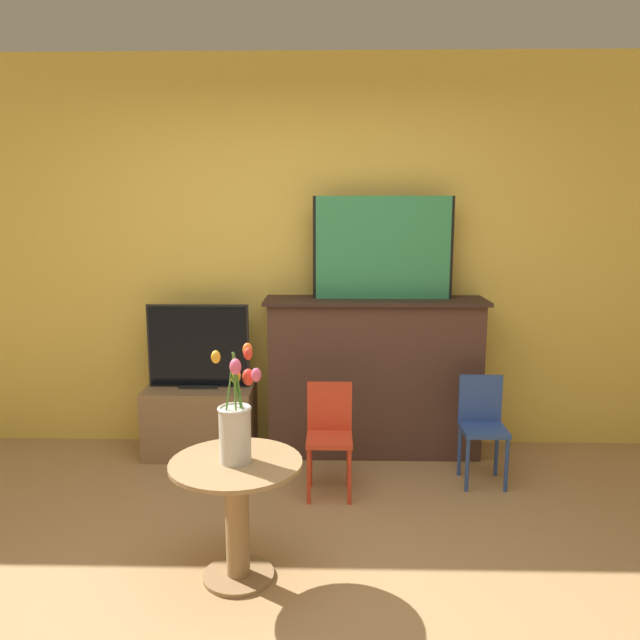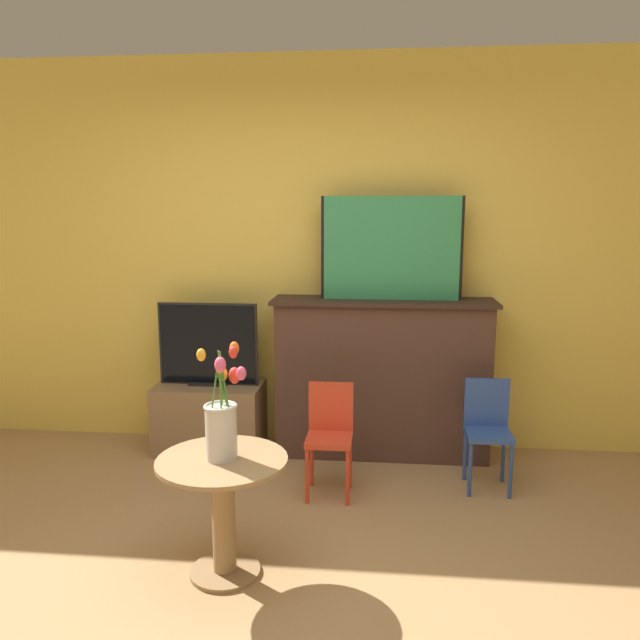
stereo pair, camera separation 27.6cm
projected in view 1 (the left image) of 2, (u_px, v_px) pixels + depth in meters
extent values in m
plane|color=#A87F51|center=(265.00, 632.00, 2.50)|extent=(14.00, 14.00, 0.00)
cube|color=#EAC651|center=(295.00, 256.00, 4.36)|extent=(8.00, 0.06, 2.70)
cube|color=#4C3328|center=(374.00, 376.00, 4.28)|extent=(1.42, 0.36, 1.08)
cube|color=#35231C|center=(375.00, 301.00, 4.18)|extent=(1.48, 0.40, 0.02)
cube|color=black|center=(383.00, 248.00, 4.14)|extent=(0.93, 0.02, 0.68)
cube|color=#338E56|center=(383.00, 248.00, 4.13)|extent=(0.89, 0.02, 0.68)
cube|color=olive|center=(201.00, 420.00, 4.31)|extent=(0.73, 0.43, 0.47)
cube|color=black|center=(200.00, 386.00, 4.26)|extent=(0.26, 0.12, 0.02)
cube|color=black|center=(198.00, 346.00, 4.22)|extent=(0.69, 0.02, 0.57)
cube|color=black|center=(198.00, 346.00, 4.21)|extent=(0.66, 0.02, 0.54)
cylinder|color=red|center=(309.00, 477.00, 3.56)|extent=(0.02, 0.02, 0.33)
cylinder|color=red|center=(350.00, 477.00, 3.55)|extent=(0.02, 0.02, 0.33)
cylinder|color=red|center=(310.00, 460.00, 3.79)|extent=(0.02, 0.02, 0.33)
cylinder|color=red|center=(349.00, 461.00, 3.78)|extent=(0.02, 0.02, 0.33)
cube|color=red|center=(329.00, 439.00, 3.64)|extent=(0.27, 0.27, 0.03)
cube|color=red|center=(330.00, 406.00, 3.73)|extent=(0.27, 0.02, 0.30)
cylinder|color=#2D4C99|center=(467.00, 465.00, 3.72)|extent=(0.02, 0.02, 0.33)
cylinder|color=#2D4C99|center=(506.00, 466.00, 3.71)|extent=(0.02, 0.02, 0.33)
cylinder|color=#2D4C99|center=(460.00, 450.00, 3.95)|extent=(0.02, 0.02, 0.33)
cylinder|color=#2D4C99|center=(496.00, 451.00, 3.94)|extent=(0.02, 0.02, 0.33)
cube|color=#2D4C99|center=(484.00, 430.00, 3.80)|extent=(0.27, 0.27, 0.03)
cube|color=#2D4C99|center=(480.00, 398.00, 3.89)|extent=(0.27, 0.02, 0.30)
cylinder|color=#99754C|center=(239.00, 575.00, 2.87)|extent=(0.33, 0.33, 0.02)
cylinder|color=#99754C|center=(237.00, 522.00, 2.82)|extent=(0.11, 0.11, 0.54)
cylinder|color=#99754C|center=(236.00, 464.00, 2.77)|extent=(0.60, 0.60, 0.02)
cylinder|color=beige|center=(235.00, 435.00, 2.75)|extent=(0.14, 0.14, 0.25)
torus|color=beige|center=(234.00, 409.00, 2.73)|extent=(0.15, 0.15, 0.02)
cylinder|color=#477A2D|center=(229.00, 392.00, 2.70)|extent=(0.05, 0.04, 0.33)
ellipsoid|color=orange|center=(216.00, 357.00, 2.65)|extent=(0.04, 0.04, 0.06)
cylinder|color=#477A2D|center=(235.00, 401.00, 2.75)|extent=(0.01, 0.03, 0.22)
ellipsoid|color=gold|center=(235.00, 376.00, 2.75)|extent=(0.05, 0.05, 0.07)
cylinder|color=#477A2D|center=(235.00, 398.00, 2.70)|extent=(0.01, 0.03, 0.29)
ellipsoid|color=#E0517A|center=(235.00, 367.00, 2.65)|extent=(0.05, 0.05, 0.07)
cylinder|color=#477A2D|center=(240.00, 400.00, 2.72)|extent=(0.08, 0.01, 0.24)
ellipsoid|color=#E0517A|center=(256.00, 375.00, 2.69)|extent=(0.04, 0.04, 0.06)
cylinder|color=#477A2D|center=(239.00, 391.00, 2.71)|extent=(0.05, 0.01, 0.34)
ellipsoid|color=red|center=(248.00, 354.00, 2.68)|extent=(0.04, 0.04, 0.05)
cylinder|color=#477A2D|center=(238.00, 389.00, 2.73)|extent=(0.05, 0.05, 0.34)
ellipsoid|color=orange|center=(248.00, 350.00, 2.74)|extent=(0.04, 0.04, 0.06)
cylinder|color=#477A2D|center=(240.00, 402.00, 2.74)|extent=(0.05, 0.03, 0.22)
ellipsoid|color=red|center=(248.00, 377.00, 2.74)|extent=(0.05, 0.05, 0.07)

